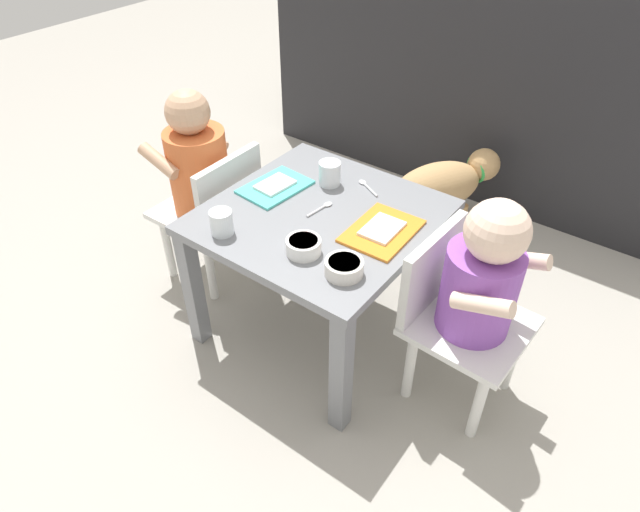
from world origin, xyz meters
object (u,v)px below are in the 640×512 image
at_px(water_cup_right, 330,175).
at_px(veggie_bowl_far, 344,267).
at_px(dog, 443,185).
at_px(food_tray_right, 382,230).
at_px(seated_child_right, 476,284).
at_px(seated_child_left, 201,172).
at_px(water_cup_left, 222,224).
at_px(dining_table, 320,234).
at_px(food_tray_left, 275,186).
at_px(spoon_by_left_tray, 322,208).
at_px(spoon_by_right_tray, 367,186).
at_px(cereal_bowl_right_side, 303,246).

relative_size(water_cup_right, veggie_bowl_far, 0.76).
relative_size(dog, food_tray_right, 2.10).
relative_size(seated_child_right, dog, 1.42).
distance_m(dog, water_cup_right, 0.62).
xyz_separation_m(seated_child_left, water_cup_left, (0.30, -0.21, 0.05)).
xyz_separation_m(dining_table, food_tray_left, (-0.18, 0.03, 0.08)).
xyz_separation_m(seated_child_left, water_cup_right, (0.38, 0.15, 0.05)).
height_order(dog, veggie_bowl_far, veggie_bowl_far).
relative_size(dining_table, water_cup_left, 9.00).
bearing_deg(food_tray_right, dog, 100.81).
xyz_separation_m(seated_child_left, spoon_by_left_tray, (0.44, 0.03, 0.03)).
bearing_deg(dining_table, spoon_by_right_tray, 81.49).
distance_m(cereal_bowl_right_side, spoon_by_left_tray, 0.20).
xyz_separation_m(seated_child_left, spoon_by_right_tray, (0.48, 0.20, 0.03)).
relative_size(water_cup_left, veggie_bowl_far, 0.71).
distance_m(seated_child_right, water_cup_left, 0.65).
bearing_deg(spoon_by_left_tray, food_tray_left, 178.30).
bearing_deg(water_cup_left, spoon_by_left_tray, 60.17).
distance_m(water_cup_left, spoon_by_right_tray, 0.45).
xyz_separation_m(seated_child_right, food_tray_left, (-0.63, 0.01, 0.04)).
bearing_deg(seated_child_right, water_cup_right, 167.12).
xyz_separation_m(dog, spoon_by_right_tray, (-0.03, -0.50, 0.23)).
bearing_deg(dining_table, cereal_bowl_right_side, -66.64).
distance_m(seated_child_right, food_tray_right, 0.27).
bearing_deg(seated_child_left, dog, 54.09).
relative_size(dining_table, veggie_bowl_far, 6.37).
relative_size(seated_child_left, spoon_by_left_tray, 6.63).
bearing_deg(seated_child_right, veggie_bowl_far, -143.64).
bearing_deg(food_tray_left, food_tray_right, -0.00).
height_order(water_cup_left, water_cup_right, water_cup_right).
bearing_deg(cereal_bowl_right_side, spoon_by_right_tray, 96.76).
relative_size(seated_child_left, water_cup_right, 9.47).
bearing_deg(food_tray_left, water_cup_left, -82.51).
height_order(seated_child_left, spoon_by_right_tray, seated_child_left).
height_order(seated_child_left, cereal_bowl_right_side, seated_child_left).
bearing_deg(spoon_by_left_tray, veggie_bowl_far, -42.74).
bearing_deg(spoon_by_left_tray, dining_table, -65.99).
xyz_separation_m(dog, water_cup_left, (-0.20, -0.91, 0.26)).
xyz_separation_m(dining_table, water_cup_right, (-0.07, 0.14, 0.10)).
relative_size(seated_child_right, spoon_by_left_tray, 6.34).
height_order(seated_child_left, veggie_bowl_far, seated_child_left).
bearing_deg(dining_table, veggie_bowl_far, -40.77).
height_order(dog, spoon_by_left_tray, spoon_by_left_tray).
distance_m(water_cup_left, cereal_bowl_right_side, 0.23).
bearing_deg(seated_child_right, dog, 120.80).
height_order(cereal_bowl_right_side, spoon_by_left_tray, cereal_bowl_right_side).
distance_m(food_tray_left, spoon_by_right_tray, 0.27).
height_order(dog, water_cup_left, water_cup_left).
distance_m(water_cup_left, water_cup_right, 0.37).
relative_size(food_tray_left, water_cup_left, 3.17).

